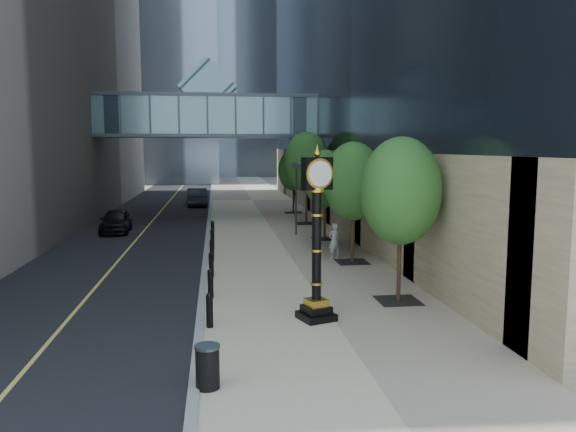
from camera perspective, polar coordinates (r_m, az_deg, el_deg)
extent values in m
plane|color=gray|center=(15.95, 2.00, -12.15)|extent=(320.00, 320.00, 0.00)
cube|color=black|center=(55.30, -11.99, 1.45)|extent=(8.00, 180.00, 0.02)
cube|color=#C3B896|center=(55.22, -3.69, 1.60)|extent=(8.00, 180.00, 0.06)
cube|color=gray|center=(55.11, -7.84, 1.55)|extent=(0.25, 180.00, 0.07)
cube|color=#90A1B5|center=(137.64, -9.10, 18.37)|extent=(22.00, 22.00, 65.00)
cube|color=slate|center=(42.93, -8.15, 9.98)|extent=(17.00, 4.00, 3.00)
cube|color=#383F44|center=(42.87, -8.11, 8.04)|extent=(17.00, 4.20, 0.25)
cube|color=#383F44|center=(43.03, -8.18, 11.91)|extent=(17.00, 4.20, 0.25)
cube|color=slate|center=(43.09, -8.20, 12.77)|extent=(4.24, 3.00, 4.24)
cube|color=#383F44|center=(29.49, 4.36, 4.99)|extent=(3.00, 8.00, 0.25)
cube|color=slate|center=(29.48, 4.37, 5.28)|extent=(2.80, 7.80, 0.06)
cylinder|color=#383F44|center=(25.78, 3.15, 0.03)|extent=(0.12, 0.12, 4.20)
cylinder|color=#383F44|center=(33.04, 0.82, 1.58)|extent=(0.12, 0.12, 4.20)
cylinder|color=black|center=(16.55, -7.96, -9.64)|extent=(0.20, 0.20, 0.90)
cylinder|color=black|center=(19.64, -7.87, -6.97)|extent=(0.20, 0.20, 0.90)
cylinder|color=black|center=(22.76, -7.80, -5.03)|extent=(0.20, 0.20, 0.90)
cylinder|color=black|center=(25.90, -7.74, -3.56)|extent=(0.20, 0.20, 0.90)
cylinder|color=black|center=(29.05, -7.70, -2.40)|extent=(0.20, 0.20, 0.90)
cylinder|color=black|center=(32.21, -7.67, -1.48)|extent=(0.20, 0.20, 0.90)
cube|color=black|center=(19.56, 11.13, -8.43)|extent=(1.40, 1.40, 0.02)
cylinder|color=#402A1B|center=(19.22, 11.23, -4.24)|extent=(0.14, 0.14, 2.93)
ellipsoid|color=#235A21|center=(18.92, 11.39, 2.51)|extent=(2.69, 2.69, 3.59)
cube|color=black|center=(25.63, 6.53, -4.65)|extent=(1.40, 1.40, 0.02)
cylinder|color=#402A1B|center=(25.38, 6.58, -1.49)|extent=(0.14, 0.14, 2.88)
ellipsoid|color=#235A21|center=(25.15, 6.65, 3.53)|extent=(2.64, 2.64, 3.52)
cube|color=black|center=(31.87, 3.75, -2.32)|extent=(1.40, 1.40, 0.02)
cylinder|color=#402A1B|center=(31.68, 3.76, 0.05)|extent=(0.14, 0.14, 2.67)
ellipsoid|color=#235A21|center=(31.50, 3.79, 3.78)|extent=(2.45, 2.45, 3.27)
cube|color=black|center=(38.20, 1.88, -0.75)|extent=(1.40, 1.40, 0.02)
cylinder|color=#402A1B|center=(38.01, 1.89, 1.69)|extent=(0.14, 0.14, 3.29)
ellipsoid|color=#235A21|center=(37.86, 1.91, 5.53)|extent=(3.02, 3.02, 4.02)
cube|color=black|center=(44.58, 0.55, 0.37)|extent=(1.40, 1.40, 0.02)
cylinder|color=#402A1B|center=(44.45, 0.55, 2.05)|extent=(0.14, 0.14, 2.64)
ellipsoid|color=#235A21|center=(44.32, 0.55, 4.67)|extent=(2.42, 2.42, 3.22)
cube|color=black|center=(17.22, 2.88, -10.11)|extent=(1.22, 1.22, 0.21)
cube|color=black|center=(17.16, 2.89, -9.43)|extent=(0.95, 0.95, 0.21)
cube|color=gold|center=(17.10, 2.89, -8.75)|extent=(0.74, 0.74, 0.21)
cylinder|color=black|center=(16.71, 2.93, -2.96)|extent=(0.28, 0.28, 3.29)
cube|color=black|center=(16.48, 2.97, 4.34)|extent=(0.96, 0.60, 0.96)
cylinder|color=white|center=(16.66, 2.86, 4.37)|extent=(0.72, 0.29, 0.74)
cylinder|color=white|center=(16.29, 3.09, 4.31)|extent=(0.72, 0.29, 0.74)
sphere|color=gold|center=(16.46, 2.99, 6.37)|extent=(0.21, 0.21, 0.21)
cylinder|color=black|center=(12.63, -8.17, -15.04)|extent=(0.58, 0.58, 0.90)
imported|color=#BAB4AA|center=(26.16, 4.70, -2.55)|extent=(0.72, 0.61, 1.67)
imported|color=black|center=(35.98, -17.09, -0.48)|extent=(1.89, 4.27, 1.43)
imported|color=#222227|center=(50.71, -9.26, 1.93)|extent=(2.05, 4.94, 1.59)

